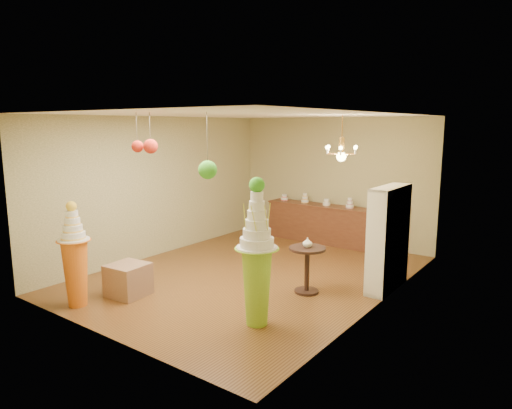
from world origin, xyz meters
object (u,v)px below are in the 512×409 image
Objects in this scene: pedestal_green at (257,267)px; pedestal_orange at (75,264)px; round_table at (307,263)px; sideboard at (326,223)px.

pedestal_orange is (-2.69, -1.13, -0.17)m from pedestal_green.
pedestal_orange is 2.11× the size of round_table.
pedestal_orange is at bearing -157.18° from pedestal_green.
round_table is at bearing 45.18° from pedestal_orange.
pedestal_green is 1.27× the size of pedestal_orange.
pedestal_green is at bearing -73.62° from sideboard.
sideboard reaches higher than round_table.
pedestal_orange is at bearing -102.70° from sideboard.
round_table is (1.32, -3.17, 0.03)m from sideboard.
pedestal_green reaches higher than sideboard.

